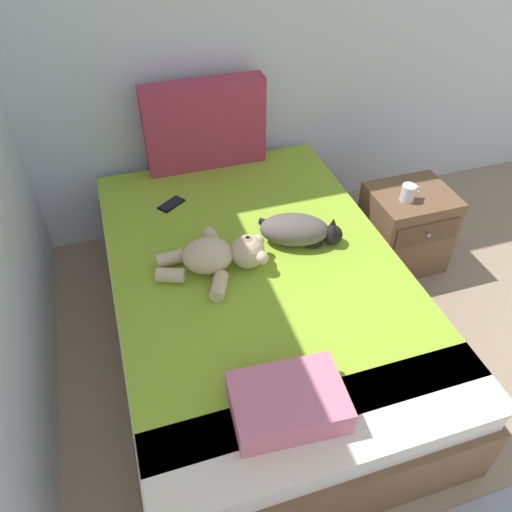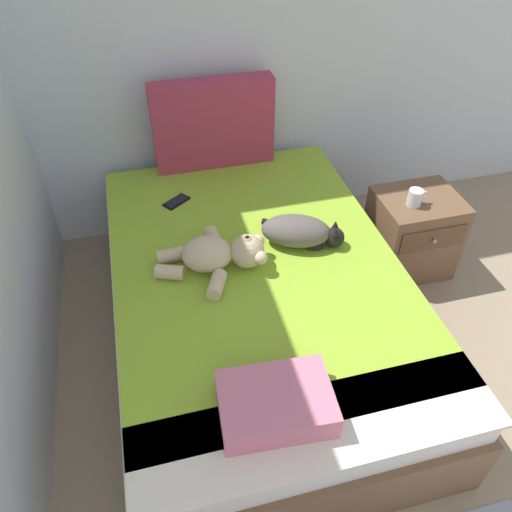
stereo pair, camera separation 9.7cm
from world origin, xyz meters
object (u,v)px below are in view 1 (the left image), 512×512
(bed, at_px, (257,302))
(cat, at_px, (298,230))
(teddy_bear, at_px, (219,255))
(cell_phone, at_px, (171,204))
(mug, at_px, (409,193))
(nightstand, at_px, (405,228))
(throw_pillow, at_px, (288,402))
(patterned_cushion, at_px, (205,125))

(bed, distance_m, cat, 0.43)
(bed, bearing_deg, teddy_bear, 168.88)
(cell_phone, bearing_deg, teddy_bear, -77.30)
(cat, height_order, mug, cat)
(teddy_bear, relative_size, nightstand, 1.06)
(throw_pillow, relative_size, mug, 3.33)
(cell_phone, distance_m, throw_pillow, 1.39)
(mug, bearing_deg, cell_phone, 165.65)
(bed, height_order, patterned_cushion, patterned_cushion)
(cell_phone, xyz_separation_m, throw_pillow, (0.17, -1.38, 0.05))
(patterned_cushion, height_order, mug, patterned_cushion)
(bed, height_order, throw_pillow, throw_pillow)
(cat, bearing_deg, teddy_bear, -170.71)
(patterned_cushion, relative_size, throw_pillow, 1.76)
(nightstand, height_order, mug, mug)
(cat, bearing_deg, throw_pillow, -113.26)
(cat, bearing_deg, nightstand, 15.23)
(cell_phone, height_order, mug, mug)
(cell_phone, bearing_deg, mug, -14.35)
(bed, relative_size, nightstand, 4.11)
(bed, relative_size, cat, 4.94)
(patterned_cushion, bearing_deg, cat, -73.15)
(nightstand, bearing_deg, throw_pillow, -136.98)
(bed, distance_m, cell_phone, 0.73)
(throw_pillow, bearing_deg, bed, 80.31)
(bed, height_order, nightstand, bed)
(cat, xyz_separation_m, nightstand, (0.80, 0.22, -0.34))
(teddy_bear, relative_size, cell_phone, 3.31)
(cat, height_order, throw_pillow, cat)
(patterned_cushion, relative_size, nightstand, 1.39)
(teddy_bear, xyz_separation_m, nightstand, (1.21, 0.29, -0.34))
(mug, bearing_deg, teddy_bear, -168.06)
(throw_pillow, bearing_deg, teddy_bear, 92.92)
(patterned_cushion, xyz_separation_m, throw_pillow, (-0.12, -1.73, -0.20))
(patterned_cushion, bearing_deg, teddy_bear, -99.94)
(bed, bearing_deg, cat, 22.74)
(nightstand, relative_size, mug, 4.21)
(patterned_cushion, relative_size, cat, 1.67)
(cat, distance_m, nightstand, 0.89)
(throw_pillow, bearing_deg, nightstand, 43.02)
(teddy_bear, bearing_deg, nightstand, 13.21)
(teddy_bear, height_order, cell_phone, teddy_bear)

